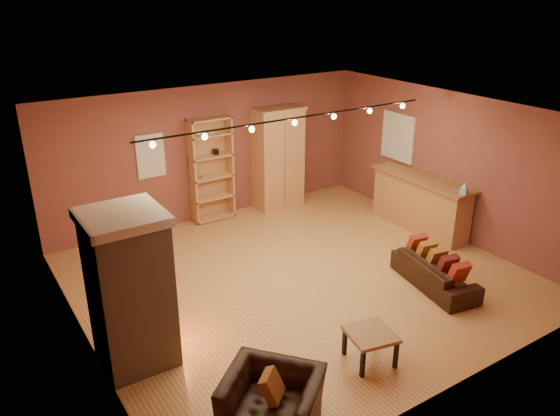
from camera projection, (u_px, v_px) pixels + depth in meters
floor at (300, 278)px, 9.29m from camera, size 7.00×7.00×0.00m
ceiling at (302, 115)px, 8.22m from camera, size 7.00×7.00×0.00m
back_wall at (211, 153)px, 11.27m from camera, size 7.00×0.02×2.80m
left_wall at (78, 256)px, 6.99m from camera, size 0.02×6.50×2.80m
right_wall at (450, 165)px, 10.51m from camera, size 0.02×6.50×2.80m
fireplace at (131, 290)px, 6.89m from camera, size 1.01×0.98×2.12m
back_window at (150, 156)px, 10.55m from camera, size 0.56×0.04×0.86m
bookcase at (210, 168)px, 11.25m from camera, size 0.89×0.35×2.18m
armoire at (278, 158)px, 11.90m from camera, size 1.10×0.63×2.23m
bar_counter at (420, 203)px, 10.97m from camera, size 0.61×2.30×1.10m
tissue_box at (464, 189)px, 9.89m from camera, size 0.17×0.17×0.23m
right_window at (398, 137)px, 11.49m from camera, size 0.05×0.90×1.00m
loveseat at (435, 267)px, 8.92m from camera, size 0.78×1.70×0.71m
armchair at (272, 394)px, 5.99m from camera, size 1.20×1.24×0.92m
coffee_table at (371, 337)px, 7.10m from camera, size 0.69×0.69×0.45m
track_rail at (295, 120)px, 8.42m from camera, size 5.20×0.09×0.13m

